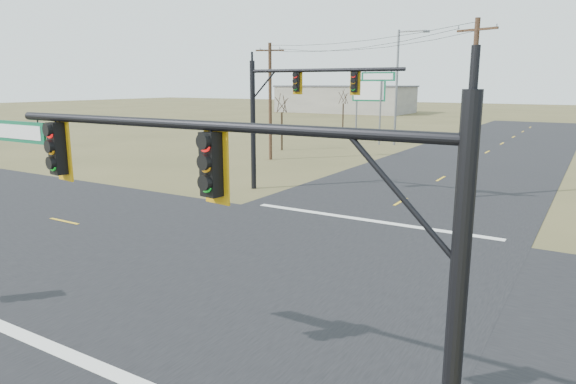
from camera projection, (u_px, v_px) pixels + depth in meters
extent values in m
plane|color=brown|center=(284.00, 270.00, 17.68)|extent=(320.00, 320.00, 0.00)
cube|color=black|center=(284.00, 269.00, 17.68)|extent=(160.00, 14.00, 0.02)
cube|color=black|center=(284.00, 269.00, 17.68)|extent=(14.00, 160.00, 0.02)
cube|color=silver|center=(106.00, 371.00, 11.41)|extent=(12.00, 0.40, 0.01)
cube|color=silver|center=(368.00, 220.00, 23.94)|extent=(12.00, 0.40, 0.01)
cylinder|color=black|center=(455.00, 333.00, 6.68)|extent=(0.25, 0.25, 6.23)
cylinder|color=black|center=(190.00, 125.00, 8.42)|extent=(8.90, 0.16, 0.16)
cube|color=#0C5737|center=(19.00, 132.00, 10.96)|extent=(1.80, 0.05, 0.45)
cylinder|color=black|center=(253.00, 126.00, 30.54)|extent=(0.30, 0.30, 7.58)
cylinder|color=black|center=(322.00, 70.00, 27.53)|extent=(9.20, 0.19, 0.19)
cube|color=#0C5737|center=(378.00, 76.00, 25.98)|extent=(1.80, 0.05, 0.45)
cylinder|color=#4D3421|center=(471.00, 111.00, 27.78)|extent=(0.28, 0.28, 9.65)
cube|color=#4D3421|center=(477.00, 30.00, 26.90)|extent=(2.26, 0.92, 0.12)
cylinder|color=#4D3421|center=(270.00, 102.00, 42.22)|extent=(0.27, 0.27, 9.49)
cube|color=#4D3421|center=(270.00, 50.00, 41.36)|extent=(2.17, 1.04, 0.12)
cylinder|color=slate|center=(356.00, 112.00, 54.39)|extent=(0.18, 0.18, 6.66)
cylinder|color=slate|center=(380.00, 112.00, 53.03)|extent=(0.18, 0.18, 6.66)
cube|color=#0C5737|center=(369.00, 91.00, 53.25)|extent=(3.54, 0.40, 2.22)
cylinder|color=slate|center=(396.00, 89.00, 52.09)|extent=(0.23, 0.23, 11.50)
cylinder|color=slate|center=(412.00, 31.00, 50.23)|extent=(2.76, 0.14, 0.14)
cube|color=slate|center=(426.00, 31.00, 49.55)|extent=(0.69, 0.52, 0.21)
cylinder|color=black|center=(282.00, 131.00, 48.86)|extent=(0.18, 0.18, 3.60)
cylinder|color=black|center=(343.00, 119.00, 64.63)|extent=(0.18, 0.18, 3.81)
cube|color=#9C978A|center=(345.00, 100.00, 112.65)|extent=(28.00, 14.00, 5.50)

